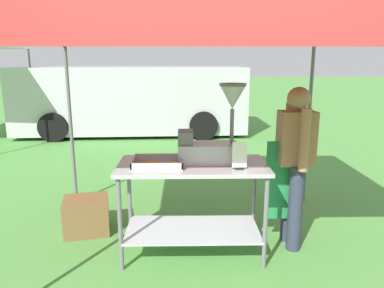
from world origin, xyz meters
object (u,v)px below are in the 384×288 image
object	(u,v)px
menu_sign	(240,158)
supply_crate	(87,215)
donut_tray	(159,164)
donut_fryer	(213,136)
vendor	(294,160)
donut_cart	(192,189)
van_silver	(133,99)
stall_canopy	(192,27)

from	to	relation	value
menu_sign	supply_crate	distance (m)	1.88
donut_tray	supply_crate	bearing A→B (deg)	147.64
donut_fryer	vendor	size ratio (longest dim) A/B	0.46
menu_sign	donut_cart	bearing A→B (deg)	156.68
donut_cart	menu_sign	world-z (taller)	menu_sign
vendor	donut_fryer	bearing A→B (deg)	-173.66
menu_sign	van_silver	distance (m)	6.56
vendor	van_silver	distance (m)	6.43
stall_canopy	van_silver	xyz separation A→B (m)	(-1.40, 6.02, -1.26)
menu_sign	supply_crate	world-z (taller)	menu_sign
donut_cart	van_silver	xyz separation A→B (m)	(-1.40, 6.12, 0.22)
vendor	supply_crate	size ratio (longest dim) A/B	2.94
stall_canopy	donut_fryer	xyz separation A→B (m)	(0.19, -0.03, -0.97)
menu_sign	vendor	size ratio (longest dim) A/B	0.15
donut_cart	supply_crate	world-z (taller)	donut_cart
van_silver	vendor	bearing A→B (deg)	-68.07
supply_crate	donut_fryer	bearing A→B (deg)	-16.86
vendor	supply_crate	xyz separation A→B (m)	(-2.15, 0.32, -0.71)
stall_canopy	vendor	bearing A→B (deg)	3.28
supply_crate	donut_cart	bearing A→B (deg)	-22.31
menu_sign	supply_crate	size ratio (longest dim) A/B	0.45
donut_tray	supply_crate	xyz separation A→B (m)	(-0.84, 0.53, -0.74)
donut_cart	donut_fryer	bearing A→B (deg)	18.55
van_silver	stall_canopy	bearing A→B (deg)	-76.89
vendor	supply_crate	distance (m)	2.29
donut_tray	menu_sign	xyz separation A→B (m)	(0.72, -0.12, 0.08)
donut_fryer	supply_crate	distance (m)	1.71
vendor	van_silver	size ratio (longest dim) A/B	0.28
van_silver	donut_fryer	bearing A→B (deg)	-75.23
donut_fryer	menu_sign	world-z (taller)	donut_fryer
stall_canopy	donut_tray	bearing A→B (deg)	-152.92
donut_tray	van_silver	world-z (taller)	van_silver
donut_cart	donut_tray	xyz separation A→B (m)	(-0.31, -0.06, 0.27)
menu_sign	van_silver	world-z (taller)	van_silver
donut_fryer	vendor	world-z (taller)	donut_fryer
van_silver	donut_tray	bearing A→B (deg)	-79.97
donut_fryer	vendor	bearing A→B (deg)	6.34
supply_crate	van_silver	bearing A→B (deg)	92.54
van_silver	donut_cart	bearing A→B (deg)	-77.09
stall_canopy	supply_crate	world-z (taller)	stall_canopy
donut_cart	van_silver	distance (m)	6.28
stall_canopy	donut_fryer	bearing A→B (deg)	-9.45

